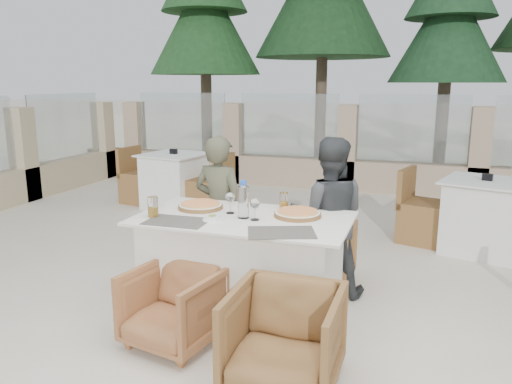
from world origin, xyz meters
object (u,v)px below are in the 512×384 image
(wine_glass_centre, at_px, (230,202))
(wine_glass_near, at_px, (255,208))
(beer_glass_left, at_px, (153,207))
(pizza_left, at_px, (201,206))
(armchair_far_left, at_px, (230,248))
(pizza_right, at_px, (298,214))
(armchair_near_left, at_px, (174,307))
(beer_glass_right, at_px, (284,201))
(dining_table, at_px, (244,265))
(water_bottle, at_px, (243,199))
(armchair_far_right, at_px, (318,253))
(olive_dish, at_px, (213,218))
(diner_left, at_px, (220,209))
(bg_table_a, at_px, (175,181))
(armchair_near_right, at_px, (284,338))
(bg_table_b, at_px, (484,217))
(diner_right, at_px, (328,217))

(wine_glass_centre, distance_m, wine_glass_near, 0.27)
(wine_glass_centre, xyz_separation_m, beer_glass_left, (-0.51, -0.28, -0.01))
(pizza_left, distance_m, armchair_far_left, 0.68)
(pizza_right, xyz_separation_m, armchair_near_left, (-0.67, -0.74, -0.52))
(beer_glass_right, bearing_deg, pizza_right, -47.88)
(dining_table, bearing_deg, water_bottle, -65.53)
(armchair_far_right, bearing_deg, olive_dish, 56.78)
(armchair_near_left, height_order, diner_left, diner_left)
(wine_glass_centre, height_order, armchair_near_left, wine_glass_centre)
(wine_glass_near, xyz_separation_m, bg_table_a, (-2.20, 2.91, -0.48))
(armchair_near_right, bearing_deg, dining_table, 124.02)
(water_bottle, relative_size, diner_left, 0.22)
(wine_glass_centre, height_order, olive_dish, wine_glass_centre)
(water_bottle, bearing_deg, pizza_right, 24.33)
(water_bottle, height_order, beer_glass_right, water_bottle)
(olive_dish, relative_size, armchair_near_left, 0.19)
(pizza_right, height_order, beer_glass_left, beer_glass_left)
(water_bottle, relative_size, beer_glass_right, 2.11)
(wine_glass_near, bearing_deg, pizza_left, 160.32)
(pizza_right, bearing_deg, beer_glass_right, 132.12)
(armchair_far_right, height_order, diner_left, diner_left)
(armchair_near_left, bearing_deg, dining_table, 75.44)
(armchair_near_right, relative_size, bg_table_a, 0.40)
(bg_table_b, bearing_deg, armchair_far_left, -129.67)
(pizza_left, height_order, wine_glass_centre, wine_glass_centre)
(wine_glass_centre, bearing_deg, armchair_near_left, -103.13)
(olive_dish, xyz_separation_m, armchair_far_left, (-0.17, 0.76, -0.50))
(dining_table, bearing_deg, bg_table_b, 48.48)
(dining_table, xyz_separation_m, bg_table_a, (-2.09, 2.86, 0.00))
(wine_glass_near, xyz_separation_m, armchair_near_left, (-0.40, -0.55, -0.59))
(armchair_near_right, bearing_deg, wine_glass_centre, 127.63)
(water_bottle, distance_m, wine_glass_near, 0.12)
(wine_glass_centre, bearing_deg, beer_glass_right, 34.70)
(wine_glass_near, xyz_separation_m, armchair_far_left, (-0.46, 0.65, -0.57))
(pizza_right, relative_size, bg_table_a, 0.22)
(wine_glass_centre, relative_size, wine_glass_near, 1.00)
(armchair_far_left, bearing_deg, diner_right, 174.88)
(armchair_far_left, bearing_deg, dining_table, 116.45)
(bg_table_a, bearing_deg, armchair_near_left, -53.16)
(water_bottle, height_order, beer_glass_left, water_bottle)
(armchair_near_left, xyz_separation_m, bg_table_a, (-1.80, 3.45, 0.12))
(beer_glass_right, xyz_separation_m, diner_left, (-0.65, 0.24, -0.18))
(bg_table_a, bearing_deg, bg_table_b, -0.90)
(armchair_near_right, bearing_deg, diner_left, 125.57)
(beer_glass_left, relative_size, armchair_near_right, 0.24)
(pizza_right, bearing_deg, wine_glass_near, -144.09)
(dining_table, distance_m, armchair_near_right, 0.99)
(pizza_left, bearing_deg, diner_right, 24.94)
(diner_left, bearing_deg, pizza_left, 99.04)
(dining_table, height_order, beer_glass_right, beer_glass_right)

